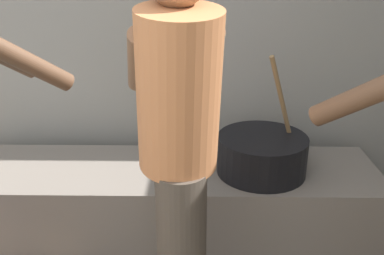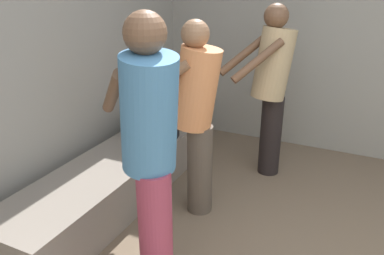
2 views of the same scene
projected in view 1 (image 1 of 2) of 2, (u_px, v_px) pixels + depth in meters
The scene contains 4 objects.
block_enclosure_rear at pixel (43, 1), 2.54m from camera, with size 5.46×0.20×2.47m, color gray.
hearth_ledge at pixel (164, 198), 2.43m from camera, with size 2.38×0.60×0.39m, color slate.
cooking_pot_main at pixel (262, 154), 2.28m from camera, with size 0.48×0.48×0.66m.
cook_in_orange_shirt at pixel (179, 136), 1.56m from camera, with size 0.43×0.69×1.52m.
Camera 1 is at (0.93, -0.10, 1.48)m, focal length 39.70 mm.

